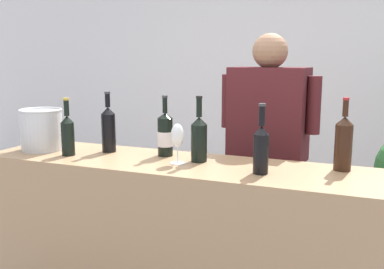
# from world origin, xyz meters

# --- Properties ---
(wall_back) EXTENTS (8.00, 0.10, 2.80)m
(wall_back) POSITION_xyz_m (0.00, 2.60, 1.40)
(wall_back) COLOR white
(wall_back) RESTS_ON ground_plane
(counter) EXTENTS (2.27, 0.51, 0.97)m
(counter) POSITION_xyz_m (0.00, 0.00, 0.49)
(counter) COLOR #9E7A56
(counter) RESTS_ON ground_plane
(wine_bottle_0) EXTENTS (0.08, 0.08, 0.35)m
(wine_bottle_0) POSITION_xyz_m (0.72, 0.14, 1.11)
(wine_bottle_0) COLOR black
(wine_bottle_0) RESTS_ON counter
(wine_bottle_1) EXTENTS (0.07, 0.07, 0.32)m
(wine_bottle_1) POSITION_xyz_m (-0.69, -0.07, 1.09)
(wine_bottle_1) COLOR black
(wine_bottle_1) RESTS_ON counter
(wine_bottle_2) EXTENTS (0.08, 0.08, 0.33)m
(wine_bottle_2) POSITION_xyz_m (-0.19, 0.11, 1.09)
(wine_bottle_2) COLOR black
(wine_bottle_2) RESTS_ON counter
(wine_bottle_3) EXTENTS (0.07, 0.07, 0.33)m
(wine_bottle_3) POSITION_xyz_m (0.37, -0.06, 1.10)
(wine_bottle_3) COLOR black
(wine_bottle_3) RESTS_ON counter
(wine_bottle_4) EXTENTS (0.08, 0.08, 0.34)m
(wine_bottle_4) POSITION_xyz_m (-0.53, 0.09, 1.11)
(wine_bottle_4) COLOR black
(wine_bottle_4) RESTS_ON counter
(wine_bottle_5) EXTENTS (0.08, 0.08, 0.34)m
(wine_bottle_5) POSITION_xyz_m (0.02, 0.06, 1.10)
(wine_bottle_5) COLOR black
(wine_bottle_5) RESTS_ON counter
(wine_glass) EXTENTS (0.08, 0.08, 0.20)m
(wine_glass) POSITION_xyz_m (-0.06, -0.03, 1.11)
(wine_glass) COLOR silver
(wine_glass) RESTS_ON counter
(ice_bucket) EXTENTS (0.24, 0.24, 0.24)m
(ice_bucket) POSITION_xyz_m (-0.92, -0.01, 1.09)
(ice_bucket) COLOR silver
(ice_bucket) RESTS_ON counter
(person_server) EXTENTS (0.62, 0.28, 1.65)m
(person_server) POSITION_xyz_m (0.26, 0.61, 0.80)
(person_server) COLOR black
(person_server) RESTS_ON ground_plane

